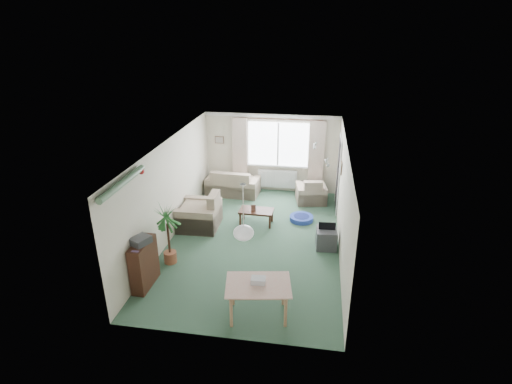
# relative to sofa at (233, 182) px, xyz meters

# --- Properties ---
(ground) EXTENTS (6.50, 6.50, 0.00)m
(ground) POSITION_rel_sofa_xyz_m (1.10, -2.75, -0.39)
(ground) COLOR #30503C
(window) EXTENTS (1.80, 0.03, 1.30)m
(window) POSITION_rel_sofa_xyz_m (1.30, 0.48, 1.11)
(window) COLOR white
(curtain_rod) EXTENTS (2.60, 0.03, 0.03)m
(curtain_rod) POSITION_rel_sofa_xyz_m (1.30, 0.40, 1.88)
(curtain_rod) COLOR black
(curtain_left) EXTENTS (0.45, 0.08, 2.00)m
(curtain_left) POSITION_rel_sofa_xyz_m (0.15, 0.38, 0.88)
(curtain_left) COLOR beige
(curtain_right) EXTENTS (0.45, 0.08, 2.00)m
(curtain_right) POSITION_rel_sofa_xyz_m (2.45, 0.38, 0.88)
(curtain_right) COLOR beige
(radiator) EXTENTS (1.20, 0.10, 0.55)m
(radiator) POSITION_rel_sofa_xyz_m (1.30, 0.44, 0.01)
(radiator) COLOR white
(doorway) EXTENTS (0.03, 0.95, 2.00)m
(doorway) POSITION_rel_sofa_xyz_m (3.08, -0.55, 0.61)
(doorway) COLOR black
(pendant_lamp) EXTENTS (0.36, 0.36, 0.36)m
(pendant_lamp) POSITION_rel_sofa_xyz_m (1.30, -5.05, 1.09)
(pendant_lamp) COLOR white
(tinsel_garland) EXTENTS (1.60, 1.60, 0.12)m
(tinsel_garland) POSITION_rel_sofa_xyz_m (-0.82, -5.05, 1.89)
(tinsel_garland) COLOR #196626
(bauble_cluster_a) EXTENTS (0.20, 0.20, 0.20)m
(bauble_cluster_a) POSITION_rel_sofa_xyz_m (2.40, -1.85, 1.83)
(bauble_cluster_a) COLOR silver
(bauble_cluster_b) EXTENTS (0.20, 0.20, 0.20)m
(bauble_cluster_b) POSITION_rel_sofa_xyz_m (2.70, -3.05, 1.83)
(bauble_cluster_b) COLOR silver
(wall_picture_back) EXTENTS (0.28, 0.03, 0.22)m
(wall_picture_back) POSITION_rel_sofa_xyz_m (-0.50, 0.48, 1.16)
(wall_picture_back) COLOR brown
(wall_picture_right) EXTENTS (0.03, 0.24, 0.30)m
(wall_picture_right) POSITION_rel_sofa_xyz_m (3.08, -1.55, 1.16)
(wall_picture_right) COLOR brown
(sofa) EXTENTS (1.60, 0.91, 0.78)m
(sofa) POSITION_rel_sofa_xyz_m (0.00, 0.00, 0.00)
(sofa) COLOR #C2A692
(sofa) RESTS_ON ground
(armchair_corner) EXTENTS (0.95, 0.92, 0.74)m
(armchair_corner) POSITION_rel_sofa_xyz_m (2.36, -0.21, -0.02)
(armchair_corner) COLOR beige
(armchair_corner) RESTS_ON ground
(armchair_left) EXTENTS (1.01, 1.06, 0.93)m
(armchair_left) POSITION_rel_sofa_xyz_m (-0.40, -2.24, 0.08)
(armchair_left) COLOR tan
(armchair_left) RESTS_ON ground
(coffee_table) EXTENTS (0.88, 0.51, 0.39)m
(coffee_table) POSITION_rel_sofa_xyz_m (1.01, -1.85, -0.19)
(coffee_table) COLOR black
(coffee_table) RESTS_ON ground
(photo_frame) EXTENTS (0.12, 0.06, 0.16)m
(photo_frame) POSITION_rel_sofa_xyz_m (0.95, -1.89, 0.08)
(photo_frame) COLOR brown
(photo_frame) RESTS_ON coffee_table
(bookshelf) EXTENTS (0.28, 0.79, 0.96)m
(bookshelf) POSITION_rel_sofa_xyz_m (-0.74, -4.82, 0.09)
(bookshelf) COLOR black
(bookshelf) RESTS_ON ground
(hifi_box) EXTENTS (0.40, 0.44, 0.14)m
(hifi_box) POSITION_rel_sofa_xyz_m (-0.73, -4.86, 0.64)
(hifi_box) COLOR #37373C
(hifi_box) RESTS_ON bookshelf
(houseplant) EXTENTS (0.75, 0.75, 1.37)m
(houseplant) POSITION_rel_sofa_xyz_m (-0.55, -3.96, 0.30)
(houseplant) COLOR #1C5421
(houseplant) RESTS_ON ground
(dining_table) EXTENTS (1.12, 0.84, 0.64)m
(dining_table) POSITION_rel_sofa_xyz_m (1.61, -5.35, -0.07)
(dining_table) COLOR tan
(dining_table) RESTS_ON ground
(gift_box) EXTENTS (0.26, 0.19, 0.12)m
(gift_box) POSITION_rel_sofa_xyz_m (1.60, -5.31, 0.31)
(gift_box) COLOR silver
(gift_box) RESTS_ON dining_table
(tv_cube) EXTENTS (0.50, 0.54, 0.46)m
(tv_cube) POSITION_rel_sofa_xyz_m (2.80, -2.77, -0.16)
(tv_cube) COLOR #3A3A3F
(tv_cube) RESTS_ON ground
(pet_bed) EXTENTS (0.73, 0.73, 0.12)m
(pet_bed) POSITION_rel_sofa_xyz_m (2.16, -1.48, -0.33)
(pet_bed) COLOR navy
(pet_bed) RESTS_ON ground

